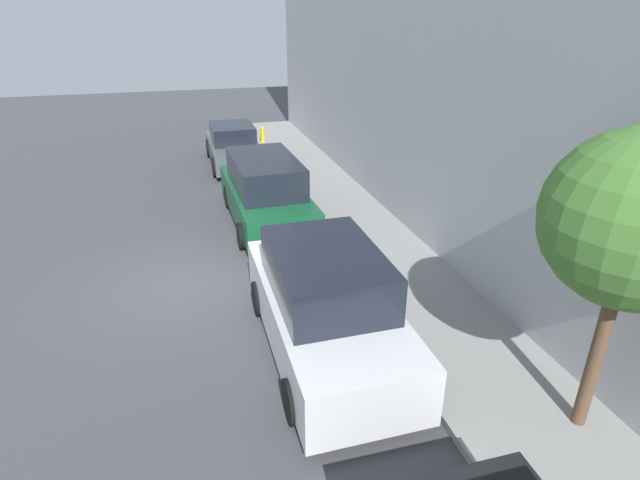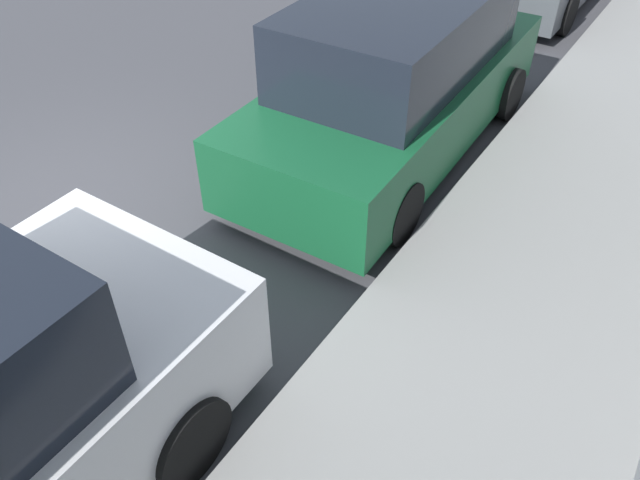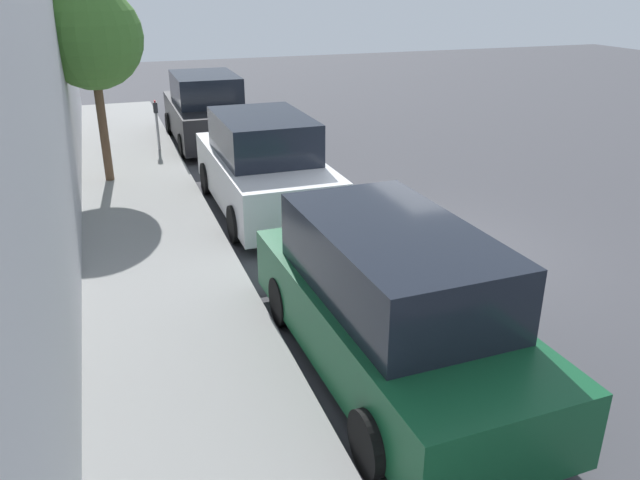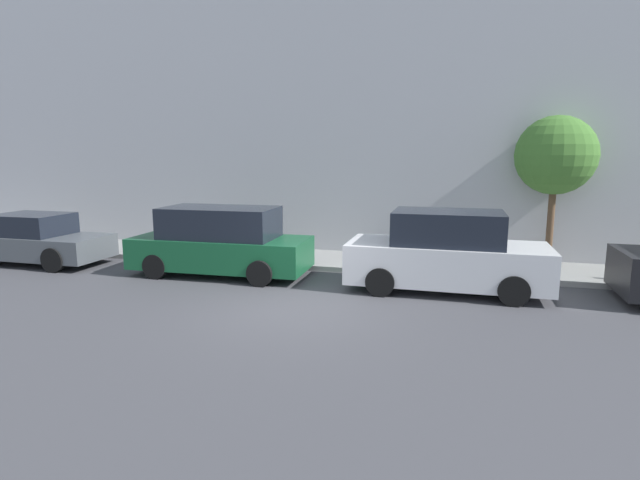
% 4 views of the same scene
% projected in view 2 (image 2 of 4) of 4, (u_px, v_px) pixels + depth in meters
% --- Properties ---
extents(ground_plane, '(60.00, 60.00, 0.00)m').
position_uv_depth(ground_plane, '(74.00, 201.00, 6.97)').
color(ground_plane, '#424247').
extents(sidewalk, '(2.47, 32.00, 0.15)m').
position_uv_depth(sidewalk, '(472.00, 391.00, 4.94)').
color(sidewalk, gray).
rests_on(sidewalk, ground_plane).
extents(parked_minivan_third, '(2.03, 4.95, 1.90)m').
position_uv_depth(parked_minivan_third, '(396.00, 79.00, 7.23)').
color(parked_minivan_third, '#14512D').
rests_on(parked_minivan_third, ground_plane).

